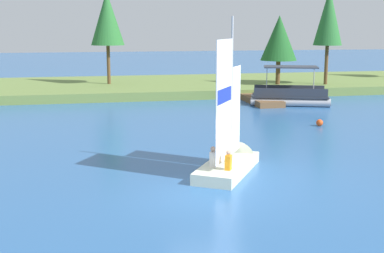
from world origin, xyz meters
The scene contains 9 objects.
ground_plane centered at (0.00, 0.00, 0.00)m, with size 200.00×200.00×0.00m, color #2D609E.
shore_bank centered at (0.00, 29.69, 0.35)m, with size 80.00×13.92×0.69m, color olive.
shoreline_tree_left centered at (-2.06, 29.30, 6.28)m, with size 2.85×2.85×7.88m.
shoreline_tree_midleft centered at (12.25, 26.10, 4.63)m, with size 3.10×3.10×5.86m.
shoreline_tree_centre centered at (16.30, 25.30, 6.41)m, with size 2.41×2.41×8.17m.
wooden_dock centered at (8.77, 20.44, 0.21)m, with size 1.88×5.58×0.43m, color brown.
sailboat centered at (1.83, 3.31, 0.45)m, with size 3.75×4.83×6.53m.
pontoon_boat centered at (10.57, 19.14, 0.68)m, with size 6.09×4.08×2.79m.
channel_buoy centered at (9.15, 10.95, 0.20)m, with size 0.39×0.39×0.39m, color #E54C19.
Camera 1 is at (-3.81, -16.40, 5.69)m, focal length 48.63 mm.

